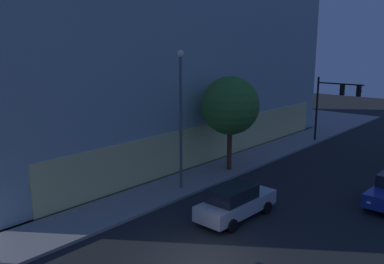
{
  "coord_description": "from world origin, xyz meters",
  "views": [
    {
      "loc": [
        -11.26,
        -9.26,
        8.45
      ],
      "look_at": [
        4.99,
        4.96,
        3.88
      ],
      "focal_mm": 37.79,
      "sensor_mm": 36.0,
      "label": 1
    }
  ],
  "objects_px": {
    "traffic_light_far_corner": "(334,98)",
    "street_lamp_sidewalk": "(181,104)",
    "modern_building": "(111,49)",
    "sidewalk_tree": "(230,106)",
    "car_silver": "(235,202)"
  },
  "relations": [
    {
      "from": "modern_building",
      "to": "traffic_light_far_corner",
      "type": "bearing_deg",
      "value": -56.94
    },
    {
      "from": "street_lamp_sidewalk",
      "to": "traffic_light_far_corner",
      "type": "bearing_deg",
      "value": -6.61
    },
    {
      "from": "street_lamp_sidewalk",
      "to": "modern_building",
      "type": "bearing_deg",
      "value": 66.03
    },
    {
      "from": "modern_building",
      "to": "street_lamp_sidewalk",
      "type": "xyz_separation_m",
      "value": [
        -6.54,
        -14.72,
        -3.04
      ]
    },
    {
      "from": "traffic_light_far_corner",
      "to": "street_lamp_sidewalk",
      "type": "distance_m",
      "value": 17.59
    },
    {
      "from": "modern_building",
      "to": "traffic_light_far_corner",
      "type": "xyz_separation_m",
      "value": [
        10.9,
        -16.74,
        -4.15
      ]
    },
    {
      "from": "sidewalk_tree",
      "to": "modern_building",
      "type": "bearing_deg",
      "value": 83.81
    },
    {
      "from": "modern_building",
      "to": "traffic_light_far_corner",
      "type": "distance_m",
      "value": 20.4
    },
    {
      "from": "modern_building",
      "to": "sidewalk_tree",
      "type": "height_order",
      "value": "modern_building"
    },
    {
      "from": "traffic_light_far_corner",
      "to": "sidewalk_tree",
      "type": "bearing_deg",
      "value": 170.52
    },
    {
      "from": "traffic_light_far_corner",
      "to": "car_silver",
      "type": "distance_m",
      "value": 19.12
    },
    {
      "from": "car_silver",
      "to": "street_lamp_sidewalk",
      "type": "bearing_deg",
      "value": 76.07
    },
    {
      "from": "traffic_light_far_corner",
      "to": "sidewalk_tree",
      "type": "distance_m",
      "value": 12.67
    },
    {
      "from": "traffic_light_far_corner",
      "to": "street_lamp_sidewalk",
      "type": "bearing_deg",
      "value": 173.39
    },
    {
      "from": "modern_building",
      "to": "car_silver",
      "type": "relative_size",
      "value": 6.89
    }
  ]
}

